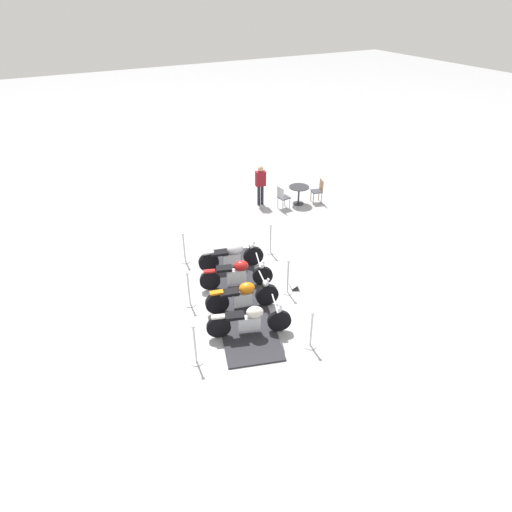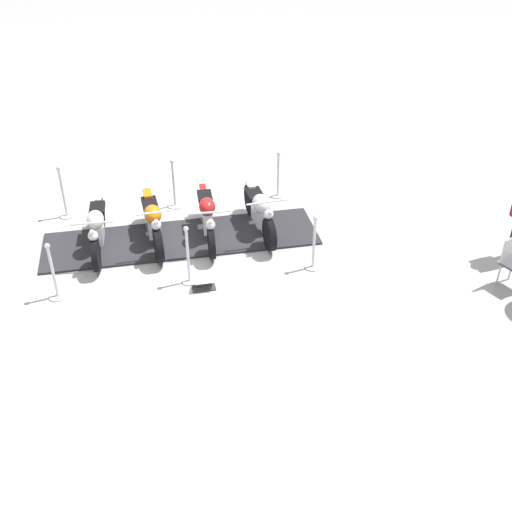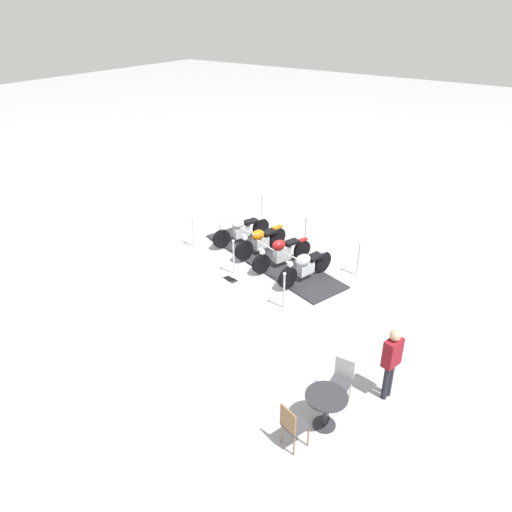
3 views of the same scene
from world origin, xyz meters
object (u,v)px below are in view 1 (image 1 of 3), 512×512
(cafe_chair_across_table, at_px, (282,196))
(bystander_person, at_px, (261,182))
(motorcycle_copper, at_px, (243,295))
(info_placard, at_px, (294,285))
(cafe_table, at_px, (299,191))
(stanchion_left_mid, at_px, (189,295))
(motorcycle_chrome, at_px, (232,255))
(stanchion_right_rear, at_px, (270,243))
(motorcycle_maroon, at_px, (238,274))
(cafe_chair_near_table, at_px, (318,190))
(stanchion_right_front, at_px, (311,335))
(stanchion_left_rear, at_px, (185,252))
(motorcycle_cream, at_px, (251,320))
(stanchion_left_front, at_px, (195,350))
(stanchion_right_mid, at_px, (288,281))

(cafe_chair_across_table, distance_m, bystander_person, 1.04)
(motorcycle_copper, distance_m, info_placard, 1.86)
(cafe_table, bearing_deg, stanchion_left_mid, 123.23)
(motorcycle_chrome, height_order, stanchion_right_rear, stanchion_right_rear)
(cafe_table, bearing_deg, cafe_chair_across_table, 95.50)
(motorcycle_maroon, distance_m, cafe_table, 6.22)
(cafe_chair_near_table, bearing_deg, motorcycle_chrome, 45.56)
(info_placard, bearing_deg, bystander_person, 178.33)
(stanchion_right_front, distance_m, cafe_chair_across_table, 7.79)
(stanchion_left_mid, distance_m, cafe_chair_across_table, 6.78)
(motorcycle_chrome, distance_m, cafe_chair_near_table, 5.92)
(motorcycle_chrome, height_order, cafe_chair_near_table, motorcycle_chrome)
(stanchion_left_rear, bearing_deg, motorcycle_cream, -175.99)
(stanchion_left_rear, distance_m, cafe_chair_near_table, 6.63)
(motorcycle_chrome, bearing_deg, stanchion_left_rear, 150.66)
(motorcycle_cream, relative_size, motorcycle_copper, 1.03)
(motorcycle_chrome, relative_size, cafe_chair_near_table, 2.11)
(motorcycle_maroon, height_order, cafe_chair_near_table, cafe_chair_near_table)
(stanchion_right_front, bearing_deg, motorcycle_maroon, 9.54)
(motorcycle_chrome, relative_size, stanchion_left_front, 1.78)
(stanchion_left_front, xyz_separation_m, stanchion_right_front, (-0.83, -2.71, -0.03))
(motorcycle_maroon, height_order, motorcycle_chrome, motorcycle_chrome)
(motorcycle_cream, height_order, stanchion_right_mid, stanchion_right_mid)
(motorcycle_maroon, distance_m, info_placard, 1.72)
(motorcycle_copper, distance_m, stanchion_left_front, 2.26)
(motorcycle_chrome, xyz_separation_m, stanchion_right_front, (-4.05, -0.22, -0.14))
(stanchion_right_rear, bearing_deg, motorcycle_cream, 143.18)
(stanchion_right_rear, bearing_deg, cafe_chair_near_table, -55.56)
(stanchion_right_front, height_order, bystander_person, bystander_person)
(motorcycle_copper, bearing_deg, cafe_chair_across_table, 62.55)
(stanchion_left_front, distance_m, stanchion_right_front, 2.83)
(cafe_table, xyz_separation_m, cafe_chair_near_table, (-0.25, -0.79, -0.01))
(motorcycle_copper, height_order, info_placard, motorcycle_copper)
(stanchion_right_rear, height_order, stanchion_right_mid, stanchion_right_mid)
(motorcycle_chrome, xyz_separation_m, info_placard, (-1.76, -1.19, -0.44))
(motorcycle_maroon, distance_m, stanchion_right_rear, 2.22)
(stanchion_left_front, height_order, cafe_chair_near_table, stanchion_left_front)
(motorcycle_chrome, height_order, stanchion_left_rear, stanchion_left_rear)
(stanchion_left_front, height_order, info_placard, stanchion_left_front)
(stanchion_right_rear, relative_size, cafe_chair_across_table, 1.16)
(cafe_chair_near_table, distance_m, cafe_chair_across_table, 1.62)
(motorcycle_cream, bearing_deg, stanchion_right_mid, 50.78)
(stanchion_right_mid, xyz_separation_m, cafe_chair_near_table, (4.69, -4.35, 0.15))
(motorcycle_cream, distance_m, stanchion_left_mid, 2.13)
(motorcycle_chrome, height_order, stanchion_left_front, stanchion_left_front)
(stanchion_right_mid, distance_m, info_placard, 0.49)
(stanchion_right_rear, xyz_separation_m, cafe_table, (2.78, -2.90, 0.19))
(stanchion_left_front, height_order, cafe_table, stanchion_left_front)
(stanchion_right_mid, bearing_deg, cafe_chair_near_table, -42.84)
(motorcycle_cream, distance_m, motorcycle_copper, 1.04)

